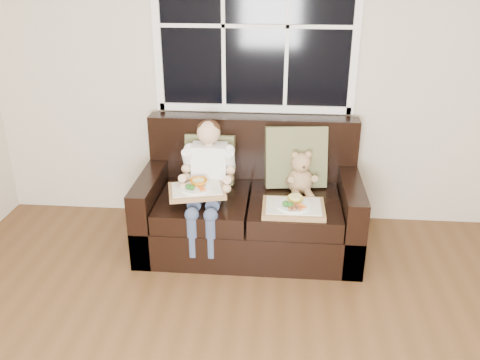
# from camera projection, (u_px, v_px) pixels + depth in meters

# --- Properties ---
(room_walls) EXTENTS (4.52, 5.02, 2.71)m
(room_walls) POSITION_uv_depth(u_px,v_px,m) (221.00, 135.00, 1.70)
(room_walls) COLOR beige
(room_walls) RESTS_ON ground
(window_back) EXTENTS (1.62, 0.04, 1.37)m
(window_back) POSITION_uv_depth(u_px,v_px,m) (255.00, 26.00, 3.94)
(window_back) COLOR black
(window_back) RESTS_ON room_walls
(loveseat) EXTENTS (1.70, 0.92, 0.96)m
(loveseat) POSITION_uv_depth(u_px,v_px,m) (250.00, 207.00, 4.06)
(loveseat) COLOR black
(loveseat) RESTS_ON ground
(pillow_left) EXTENTS (0.40, 0.20, 0.41)m
(pillow_left) POSITION_uv_depth(u_px,v_px,m) (210.00, 159.00, 4.09)
(pillow_left) COLOR #67663F
(pillow_left) RESTS_ON loveseat
(pillow_right) EXTENTS (0.51, 0.28, 0.50)m
(pillow_right) POSITION_uv_depth(u_px,v_px,m) (296.00, 157.00, 4.02)
(pillow_right) COLOR #67663F
(pillow_right) RESTS_ON loveseat
(child) EXTENTS (0.39, 0.60, 0.89)m
(child) POSITION_uv_depth(u_px,v_px,m) (208.00, 172.00, 3.84)
(child) COLOR white
(child) RESTS_ON loveseat
(teddy_bear) EXTENTS (0.23, 0.28, 0.35)m
(teddy_bear) POSITION_uv_depth(u_px,v_px,m) (300.00, 176.00, 3.92)
(teddy_bear) COLOR tan
(teddy_bear) RESTS_ON loveseat
(tray_left) EXTENTS (0.47, 0.40, 0.10)m
(tray_left) POSITION_uv_depth(u_px,v_px,m) (197.00, 189.00, 3.73)
(tray_left) COLOR #A17249
(tray_left) RESTS_ON child
(tray_right) EXTENTS (0.45, 0.35, 0.10)m
(tray_right) POSITION_uv_depth(u_px,v_px,m) (293.00, 207.00, 3.68)
(tray_right) COLOR #A17249
(tray_right) RESTS_ON loveseat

